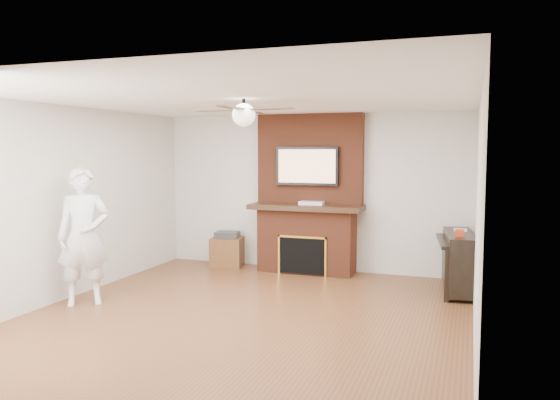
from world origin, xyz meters
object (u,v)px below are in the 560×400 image
(fireplace, at_px, (308,209))
(piano, at_px, (459,260))
(side_table, at_px, (227,250))
(person, at_px, (84,236))

(fireplace, xyz_separation_m, piano, (2.30, -0.55, -0.56))
(piano, bearing_deg, fireplace, 159.94)
(side_table, xyz_separation_m, piano, (3.68, -0.48, 0.17))
(fireplace, distance_m, piano, 2.43)
(person, distance_m, side_table, 2.81)
(person, relative_size, piano, 1.34)
(fireplace, height_order, person, fireplace)
(person, relative_size, side_table, 2.89)
(side_table, bearing_deg, person, -117.44)
(fireplace, bearing_deg, piano, -13.39)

